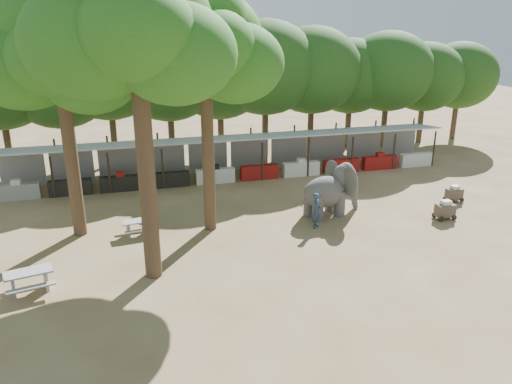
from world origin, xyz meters
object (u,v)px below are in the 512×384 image
object	(u,v)px
cart_back	(454,194)
cart_front	(445,210)
yard_tree_left	(55,53)
picnic_table_far	(138,225)
yard_tree_back	(201,44)
elephant	(332,190)
handler	(316,210)
picnic_table_near	(29,278)
yard_tree_center	(131,29)

from	to	relation	value
cart_back	cart_front	bearing A→B (deg)	-140.08
yard_tree_left	picnic_table_far	distance (m)	8.28
yard_tree_back	elephant	size ratio (longest dim) A/B	3.19
yard_tree_left	handler	size ratio (longest dim) A/B	6.31
handler	picnic_table_near	distance (m)	12.75
picnic_table_near	yard_tree_left	bearing A→B (deg)	62.61
yard_tree_back	yard_tree_center	bearing A→B (deg)	-126.86
cart_front	cart_back	bearing A→B (deg)	45.83
picnic_table_far	handler	bearing A→B (deg)	-18.46
cart_back	elephant	bearing A→B (deg)	173.96
yard_tree_left	yard_tree_back	world-z (taller)	yard_tree_back
handler	cart_front	xyz separation A→B (m)	(6.64, -0.73, -0.39)
yard_tree_left	yard_tree_center	distance (m)	5.92
picnic_table_near	cart_front	xyz separation A→B (m)	(19.08, 2.08, -0.06)
picnic_table_near	cart_back	world-z (taller)	cart_back
yard_tree_left	cart_back	bearing A→B (deg)	-3.14
yard_tree_center	handler	bearing A→B (deg)	17.69
yard_tree_back	cart_back	distance (m)	15.96
handler	picnic_table_near	xyz separation A→B (m)	(-12.43, -2.82, -0.33)
elephant	yard_tree_left	bearing A→B (deg)	162.43
yard_tree_center	yard_tree_back	bearing A→B (deg)	53.14
handler	picnic_table_far	distance (m)	8.45
yard_tree_back	cart_front	size ratio (longest dim) A/B	11.23
cart_front	elephant	bearing A→B (deg)	158.28
yard_tree_left	handler	distance (m)	13.50
elephant	cart_front	world-z (taller)	elephant
yard_tree_center	cart_back	size ratio (longest dim) A/B	12.00
picnic_table_far	yard_tree_left	bearing A→B (deg)	152.29
handler	cart_back	bearing A→B (deg)	-48.63
picnic_table_near	picnic_table_far	world-z (taller)	picnic_table_near
cart_back	yard_tree_left	bearing A→B (deg)	171.40
handler	picnic_table_far	size ratio (longest dim) A/B	1.12
yard_tree_left	picnic_table_far	size ratio (longest dim) A/B	7.05
cart_front	picnic_table_near	bearing A→B (deg)	-173.31
cart_front	yard_tree_center	bearing A→B (deg)	-172.41
yard_tree_back	elephant	world-z (taller)	yard_tree_back
yard_tree_left	cart_front	size ratio (longest dim) A/B	10.89
yard_tree_center	cart_back	world-z (taller)	yard_tree_center
yard_tree_left	yard_tree_center	size ratio (longest dim) A/B	0.92
yard_tree_center	elephant	xyz separation A→B (m)	(9.46, 3.99, -7.88)
handler	cart_back	size ratio (longest dim) A/B	1.74
picnic_table_near	elephant	bearing A→B (deg)	4.13
elephant	cart_front	bearing A→B (deg)	-35.10
yard_tree_center	picnic_table_near	distance (m)	9.70
elephant	handler	size ratio (longest dim) A/B	2.04
yard_tree_back	yard_tree_left	bearing A→B (deg)	170.54
yard_tree_center	yard_tree_left	bearing A→B (deg)	120.96
yard_tree_back	handler	bearing A→B (deg)	-15.68
yard_tree_left	yard_tree_center	world-z (taller)	yard_tree_center
picnic_table_near	handler	bearing A→B (deg)	-0.14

